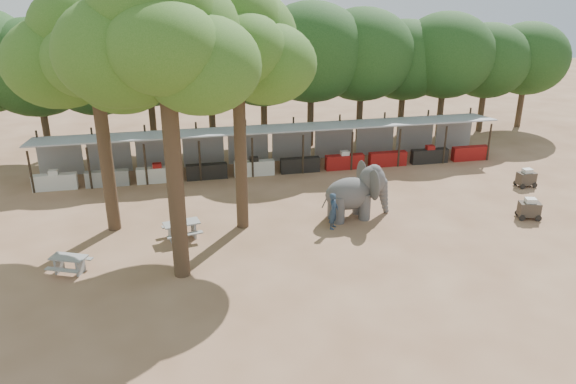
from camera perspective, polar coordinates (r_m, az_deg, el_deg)
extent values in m
plane|color=brown|center=(22.42, 5.20, -9.25)|extent=(100.00, 100.00, 0.00)
cube|color=gray|center=(34.04, -1.47, 6.45)|extent=(28.00, 2.99, 0.39)
cylinder|color=#2D2319|center=(33.30, -22.85, 2.00)|extent=(0.12, 0.12, 2.40)
cylinder|color=#2D2319|center=(35.77, -22.19, 3.74)|extent=(0.12, 0.12, 2.80)
cube|color=silver|center=(33.78, -22.59, 0.95)|extent=(2.38, 0.50, 0.90)
cube|color=gray|center=(35.84, -22.11, 3.11)|extent=(2.52, 0.12, 2.00)
cylinder|color=#2D2319|center=(32.85, -18.07, 2.40)|extent=(0.12, 0.12, 2.40)
cylinder|color=#2D2319|center=(35.35, -17.73, 4.13)|extent=(0.12, 0.12, 2.80)
cube|color=gray|center=(33.33, -17.89, 1.33)|extent=(2.38, 0.50, 0.90)
cube|color=gray|center=(35.42, -17.66, 3.49)|extent=(2.52, 0.12, 2.00)
cylinder|color=#2D2319|center=(32.64, -13.20, 2.79)|extent=(0.12, 0.12, 2.40)
cylinder|color=#2D2319|center=(35.15, -13.19, 4.51)|extent=(0.12, 0.12, 2.80)
cube|color=silver|center=(33.12, -13.08, 1.71)|extent=(2.38, 0.50, 0.90)
cube|color=gray|center=(35.22, -13.14, 3.86)|extent=(2.52, 0.12, 2.00)
cylinder|color=#2D2319|center=(32.66, -8.29, 3.17)|extent=(0.12, 0.12, 2.40)
cylinder|color=#2D2319|center=(35.17, -8.63, 4.86)|extent=(0.12, 0.12, 2.80)
cube|color=black|center=(33.15, -8.25, 2.08)|extent=(2.38, 0.50, 0.90)
cube|color=gray|center=(35.24, -8.59, 4.21)|extent=(2.52, 0.12, 2.00)
cylinder|color=#2D2319|center=(32.93, -3.42, 3.52)|extent=(0.12, 0.12, 2.40)
cylinder|color=#2D2319|center=(35.42, -4.09, 5.17)|extent=(0.12, 0.12, 2.80)
cube|color=silver|center=(33.40, -3.46, 2.43)|extent=(2.38, 0.50, 0.90)
cube|color=gray|center=(35.49, -4.06, 4.53)|extent=(2.52, 0.12, 2.00)
cylinder|color=#2D2319|center=(33.42, 1.34, 3.83)|extent=(0.12, 0.12, 2.40)
cylinder|color=#2D2319|center=(35.88, 0.36, 5.45)|extent=(0.12, 0.12, 2.80)
cube|color=black|center=(33.89, 1.23, 2.76)|extent=(2.38, 0.50, 0.90)
cube|color=gray|center=(35.95, 0.37, 4.81)|extent=(2.52, 0.12, 2.00)
cylinder|color=#2D2319|center=(34.14, 5.93, 4.11)|extent=(0.12, 0.12, 2.40)
cylinder|color=#2D2319|center=(36.55, 4.67, 5.68)|extent=(0.12, 0.12, 2.80)
cube|color=maroon|center=(34.60, 5.76, 3.06)|extent=(2.38, 0.50, 0.90)
cube|color=gray|center=(36.62, 4.68, 5.06)|extent=(2.52, 0.12, 2.00)
cylinder|color=#2D2319|center=(35.07, 10.31, 4.36)|extent=(0.12, 0.12, 2.40)
cylinder|color=#2D2319|center=(37.42, 8.81, 5.88)|extent=(0.12, 0.12, 2.80)
cube|color=maroon|center=(35.52, 10.08, 3.32)|extent=(2.38, 0.50, 0.90)
cube|color=gray|center=(37.49, 8.80, 5.27)|extent=(2.52, 0.12, 2.00)
cylinder|color=#2D2319|center=(36.20, 14.44, 4.56)|extent=(0.12, 0.12, 2.40)
cylinder|color=#2D2319|center=(38.48, 12.75, 6.04)|extent=(0.12, 0.12, 2.80)
cube|color=black|center=(36.63, 14.17, 3.56)|extent=(2.38, 0.50, 0.90)
cube|color=gray|center=(38.54, 12.73, 5.45)|extent=(2.52, 0.12, 2.00)
cylinder|color=#2D2319|center=(37.49, 18.31, 4.73)|extent=(0.12, 0.12, 2.40)
cylinder|color=#2D2319|center=(39.70, 16.46, 6.17)|extent=(0.12, 0.12, 2.80)
cube|color=maroon|center=(37.91, 17.99, 3.76)|extent=(2.38, 0.50, 0.90)
cube|color=gray|center=(39.76, 16.43, 5.59)|extent=(2.52, 0.12, 2.00)
cylinder|color=#332316|center=(26.41, -18.27, 5.50)|extent=(0.60, 0.60, 9.20)
cone|color=#332316|center=(25.58, -19.52, 15.41)|extent=(0.57, 0.57, 2.88)
ellipsoid|color=#285215|center=(26.24, -22.15, 12.14)|extent=(4.80, 4.80, 3.94)
ellipsoid|color=#285215|center=(25.10, -16.40, 11.53)|extent=(4.20, 4.20, 3.44)
ellipsoid|color=#285215|center=(26.73, -18.60, 14.06)|extent=(5.20, 5.20, 4.26)
ellipsoid|color=#285215|center=(24.43, -19.54, 12.58)|extent=(3.80, 3.80, 3.12)
ellipsoid|color=#285215|center=(25.81, -20.16, 15.42)|extent=(4.40, 4.40, 3.61)
cylinder|color=#332316|center=(21.26, -11.64, 4.02)|extent=(0.64, 0.64, 10.40)
cone|color=#332316|center=(20.31, -12.80, 18.11)|extent=(0.61, 0.61, 3.25)
ellipsoid|color=#285215|center=(20.82, -16.39, 13.53)|extent=(4.80, 4.80, 3.94)
ellipsoid|color=#285215|center=(19.96, -8.80, 12.65)|extent=(4.20, 4.20, 3.44)
ellipsoid|color=#285215|center=(21.49, -12.02, 15.78)|extent=(5.20, 5.20, 4.26)
ellipsoid|color=#285215|center=(19.14, -12.48, 14.13)|extent=(3.80, 3.80, 3.12)
ellipsoid|color=#285215|center=(20.53, -13.64, 17.63)|extent=(4.40, 4.40, 3.61)
cylinder|color=#332316|center=(25.37, -4.92, 6.36)|extent=(0.56, 0.56, 9.60)
cone|color=#332316|center=(24.53, -5.30, 17.22)|extent=(0.53, 0.53, 3.00)
ellipsoid|color=#285215|center=(24.86, -8.56, 13.80)|extent=(4.80, 4.80, 3.94)
ellipsoid|color=#285215|center=(24.33, -2.09, 12.89)|extent=(4.20, 4.20, 3.44)
ellipsoid|color=#285215|center=(25.72, -5.08, 15.56)|extent=(5.20, 5.20, 4.26)
ellipsoid|color=#285215|center=(23.37, -4.80, 14.20)|extent=(3.80, 3.80, 3.12)
ellipsoid|color=#285215|center=(24.70, -6.07, 17.13)|extent=(4.40, 4.40, 3.61)
cylinder|color=#332316|center=(40.00, -27.21, 5.44)|extent=(0.44, 0.44, 3.74)
cylinder|color=#332316|center=(39.23, -22.52, 5.92)|extent=(0.44, 0.44, 3.74)
ellipsoid|color=#13330F|center=(38.49, -23.31, 11.14)|extent=(6.46, 5.95, 5.61)
cylinder|color=#332316|center=(38.74, -17.67, 6.38)|extent=(0.44, 0.44, 3.74)
ellipsoid|color=#13330F|center=(37.99, -18.30, 11.68)|extent=(6.46, 5.95, 5.61)
cylinder|color=#332316|center=(38.53, -12.72, 6.79)|extent=(0.44, 0.44, 3.74)
ellipsoid|color=#13330F|center=(37.77, -13.18, 12.15)|extent=(6.46, 5.95, 5.61)
cylinder|color=#332316|center=(38.60, -7.74, 7.16)|extent=(0.44, 0.44, 3.74)
ellipsoid|color=#13330F|center=(37.85, -8.03, 12.52)|extent=(6.46, 5.95, 5.61)
cylinder|color=#332316|center=(38.97, -2.81, 7.47)|extent=(0.44, 0.44, 3.74)
ellipsoid|color=#13330F|center=(38.22, -2.92, 12.79)|extent=(6.46, 5.95, 5.61)
cylinder|color=#332316|center=(39.61, 1.99, 7.72)|extent=(0.44, 0.44, 3.74)
ellipsoid|color=#13330F|center=(38.88, 2.07, 12.95)|extent=(6.46, 5.95, 5.61)
cylinder|color=#332316|center=(40.51, 6.62, 7.91)|extent=(0.44, 0.44, 3.74)
ellipsoid|color=#13330F|center=(39.80, 6.85, 13.03)|extent=(6.46, 5.95, 5.61)
cylinder|color=#332316|center=(41.67, 11.03, 8.05)|extent=(0.44, 0.44, 3.74)
ellipsoid|color=#13330F|center=(40.97, 11.40, 13.01)|extent=(6.46, 5.95, 5.61)
cylinder|color=#332316|center=(43.05, 15.17, 8.13)|extent=(0.44, 0.44, 3.74)
ellipsoid|color=#13330F|center=(42.38, 15.67, 12.93)|extent=(6.46, 5.95, 5.61)
cylinder|color=#332316|center=(44.64, 19.04, 8.17)|extent=(0.44, 0.44, 3.74)
ellipsoid|color=#13330F|center=(43.99, 19.64, 12.79)|extent=(6.46, 5.95, 5.61)
cylinder|color=#332316|center=(46.41, 22.63, 8.18)|extent=(0.44, 0.44, 3.74)
ellipsoid|color=#13330F|center=(45.79, 23.30, 12.60)|extent=(6.46, 5.95, 5.61)
ellipsoid|color=#454343|center=(27.52, 6.26, -0.16)|extent=(2.58, 1.66, 1.59)
cylinder|color=#454343|center=(27.19, 5.21, -1.82)|extent=(0.62, 0.62, 1.34)
cylinder|color=#454343|center=(27.83, 4.62, -1.22)|extent=(0.62, 0.62, 1.34)
cylinder|color=#454343|center=(27.70, 7.81, -1.48)|extent=(0.62, 0.62, 1.34)
cylinder|color=#454343|center=(28.33, 7.17, -0.90)|extent=(0.62, 0.62, 1.34)
ellipsoid|color=#454343|center=(27.77, 8.53, 1.19)|extent=(1.46, 1.22, 1.48)
ellipsoid|color=#454343|center=(27.06, 8.74, 0.70)|extent=(0.34, 1.23, 1.52)
ellipsoid|color=#454343|center=(28.28, 7.50, 1.71)|extent=(0.34, 1.23, 1.52)
cone|color=#454343|center=(28.45, 9.73, -0.59)|extent=(0.66, 0.66, 1.67)
imported|color=#26384C|center=(26.51, 4.64, -1.93)|extent=(0.71, 0.77, 1.77)
cube|color=gray|center=(24.42, -21.41, -6.20)|extent=(1.58, 1.17, 0.06)
cube|color=gray|center=(24.82, -22.24, -6.78)|extent=(0.31, 0.56, 0.67)
cube|color=gray|center=(24.34, -20.34, -7.08)|extent=(0.31, 0.56, 0.67)
cube|color=gray|center=(24.17, -21.96, -7.36)|extent=(1.41, 0.78, 0.05)
cube|color=gray|center=(24.93, -20.70, -6.24)|extent=(1.41, 0.78, 0.05)
cube|color=gray|center=(25.92, -10.77, -3.12)|extent=(1.73, 1.06, 0.06)
cube|color=gray|center=(25.99, -11.86, -4.10)|extent=(0.23, 0.65, 0.75)
cube|color=gray|center=(26.19, -9.57, -3.72)|extent=(0.23, 0.65, 0.75)
cube|color=gray|center=(25.53, -10.41, -4.29)|extent=(1.63, 0.58, 0.05)
cube|color=gray|center=(26.58, -11.01, -3.25)|extent=(1.63, 0.58, 0.05)
cube|color=#342A22|center=(30.03, 23.30, -1.61)|extent=(1.11, 0.83, 0.70)
cylinder|color=black|center=(29.74, 22.69, -2.47)|extent=(0.30, 0.13, 0.30)
cylinder|color=black|center=(30.03, 24.12, -2.47)|extent=(0.30, 0.13, 0.30)
cylinder|color=black|center=(30.31, 22.30, -1.96)|extent=(0.30, 0.13, 0.30)
cylinder|color=black|center=(30.59, 23.70, -1.97)|extent=(0.30, 0.13, 0.30)
cube|color=silver|center=(29.87, 23.43, -0.82)|extent=(0.58, 0.51, 0.25)
cube|color=#342A22|center=(34.35, 23.04, 1.29)|extent=(1.01, 0.64, 0.69)
cylinder|color=black|center=(34.00, 22.74, 0.51)|extent=(0.30, 0.07, 0.29)
cylinder|color=black|center=(34.47, 23.79, 0.62)|extent=(0.30, 0.07, 0.29)
cylinder|color=black|center=(34.47, 22.11, 0.89)|extent=(0.30, 0.07, 0.29)
cylinder|color=black|center=(34.94, 23.16, 1.00)|extent=(0.30, 0.07, 0.29)
cube|color=silver|center=(34.21, 23.14, 1.98)|extent=(0.51, 0.42, 0.25)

